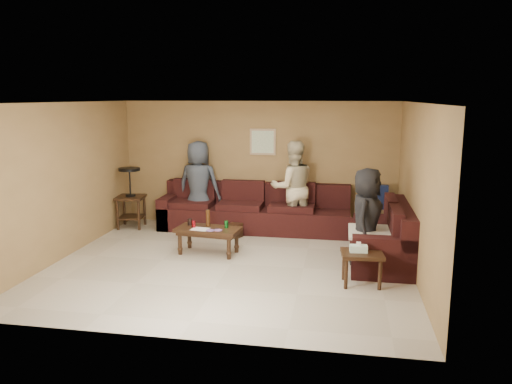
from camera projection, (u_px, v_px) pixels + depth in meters
room at (230, 159)px, 7.51m from camera, size 5.60×5.50×2.50m
sectional_sofa at (293, 222)px, 9.10m from camera, size 4.65×2.90×0.97m
coffee_table at (208, 232)px, 8.30m from camera, size 1.11×0.65×0.72m
end_table_left at (131, 196)px, 9.92m from camera, size 0.59×0.59×1.20m
side_table_right at (361, 257)px, 6.90m from camera, size 0.61×0.51×0.62m
waste_bin at (235, 230)px, 9.29m from camera, size 0.28×0.28×0.26m
wall_art at (263, 142)px, 9.89m from camera, size 0.52×0.04×0.52m
person_left at (199, 185)px, 9.87m from camera, size 0.90×0.63×1.74m
person_middle at (293, 188)px, 9.46m from camera, size 1.03×0.91×1.77m
person_right at (366, 219)px, 7.52m from camera, size 0.67×0.86×1.55m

